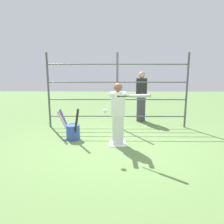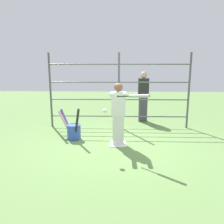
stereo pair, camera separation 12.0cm
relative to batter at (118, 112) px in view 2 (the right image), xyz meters
name	(u,v)px [view 2 (the right image)]	position (x,y,z in m)	size (l,w,h in m)	color
ground_plane	(118,144)	(0.00, -0.02, -0.81)	(24.00, 24.00, 0.00)	#608447
home_plate	(118,144)	(0.00, -0.02, -0.80)	(0.40, 0.40, 0.02)	white
fence_backstop	(119,91)	(0.00, -1.62, 0.33)	(4.30, 0.06, 2.29)	#4C4C51
batter	(118,112)	(0.00, 0.00, 0.00)	(0.38, 0.51, 1.50)	silver
baseball_bat_swinging	(136,96)	(-0.37, 0.70, 0.48)	(0.65, 0.57, 0.13)	black
softball_in_flight	(105,111)	(0.27, 0.67, 0.16)	(0.10, 0.10, 0.10)	white
bat_bucket	(73,130)	(1.19, -0.40, -0.58)	(0.76, 0.86, 0.88)	#3351B2
bystander_behind_fence	(143,96)	(-0.83, -2.41, 0.08)	(0.35, 0.22, 1.72)	#3F3F47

